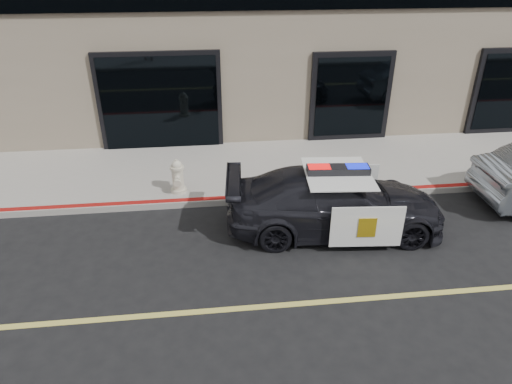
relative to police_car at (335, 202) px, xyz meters
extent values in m
plane|color=black|center=(-2.82, -2.22, -0.66)|extent=(120.00, 120.00, 0.00)
cube|color=gray|center=(-2.82, 3.03, -0.58)|extent=(60.00, 3.50, 0.15)
imported|color=black|center=(0.00, 0.00, -0.01)|extent=(2.56, 4.79, 1.30)
cube|color=white|center=(0.35, -0.97, -0.03)|extent=(1.39, 0.15, 0.87)
cube|color=white|center=(0.51, 0.89, -0.03)|extent=(1.39, 0.15, 0.87)
cube|color=white|center=(0.00, 0.00, 0.65)|extent=(1.43, 1.66, 0.02)
cube|color=gold|center=(0.35, -0.99, -0.03)|extent=(0.35, 0.04, 0.41)
cube|color=black|center=(0.00, 0.00, 0.73)|extent=(1.27, 0.43, 0.15)
cube|color=red|center=(-0.38, 0.03, 0.74)|extent=(0.46, 0.32, 0.14)
cube|color=#0C19CC|center=(0.38, -0.03, 0.74)|extent=(0.46, 0.32, 0.14)
cylinder|color=beige|center=(-3.30, 1.80, -0.47)|extent=(0.38, 0.38, 0.08)
cylinder|color=beige|center=(-3.30, 1.80, -0.16)|extent=(0.27, 0.27, 0.52)
cylinder|color=beige|center=(-3.30, 1.80, 0.12)|extent=(0.32, 0.32, 0.06)
sphere|color=beige|center=(-3.30, 1.80, 0.18)|extent=(0.24, 0.24, 0.24)
cylinder|color=beige|center=(-3.30, 1.80, 0.28)|extent=(0.07, 0.07, 0.07)
cylinder|color=beige|center=(-3.30, 1.98, -0.09)|extent=(0.14, 0.13, 0.14)
cylinder|color=beige|center=(-3.30, 1.62, -0.09)|extent=(0.14, 0.13, 0.14)
cylinder|color=beige|center=(-3.30, 1.59, -0.16)|extent=(0.18, 0.15, 0.18)
camera|label=1|loc=(-2.56, -7.97, 4.62)|focal=32.00mm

